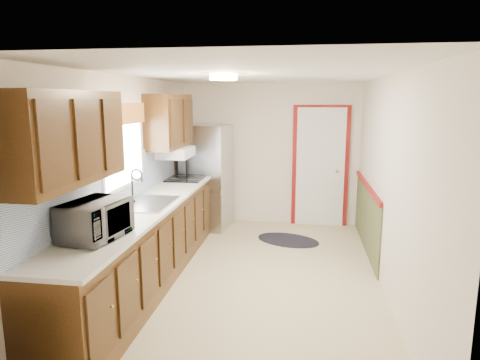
% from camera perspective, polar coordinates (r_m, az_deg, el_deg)
% --- Properties ---
extents(room_shell, '(3.20, 5.20, 2.52)m').
position_cam_1_polar(room_shell, '(4.91, 1.76, -0.21)').
color(room_shell, '#C0B287').
rests_on(room_shell, ground).
extents(kitchen_run, '(0.63, 4.00, 2.20)m').
position_cam_1_polar(kitchen_run, '(5.02, -12.87, -4.81)').
color(kitchen_run, '#3B220D').
rests_on(kitchen_run, ground).
extents(back_wall_trim, '(1.12, 2.30, 2.08)m').
position_cam_1_polar(back_wall_trim, '(7.12, 11.83, 0.44)').
color(back_wall_trim, maroon).
rests_on(back_wall_trim, ground).
extents(ceiling_fixture, '(0.30, 0.30, 0.06)m').
position_cam_1_polar(ceiling_fixture, '(4.67, -2.21, 13.53)').
color(ceiling_fixture, '#FFD88C').
rests_on(ceiling_fixture, room_shell).
extents(microwave, '(0.42, 0.64, 0.41)m').
position_cam_1_polar(microwave, '(3.90, -18.76, -4.52)').
color(microwave, white).
rests_on(microwave, kitchen_run).
extents(refrigerator, '(0.80, 0.77, 1.72)m').
position_cam_1_polar(refrigerator, '(7.13, -4.47, 0.43)').
color(refrigerator, '#B7B7BC').
rests_on(refrigerator, ground).
extents(rug, '(1.14, 0.94, 0.01)m').
position_cam_1_polar(rug, '(6.66, 6.42, -7.96)').
color(rug, black).
rests_on(rug, ground).
extents(cooktop, '(0.52, 0.63, 0.02)m').
position_cam_1_polar(cooktop, '(6.54, -7.20, 0.23)').
color(cooktop, black).
rests_on(cooktop, kitchen_run).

